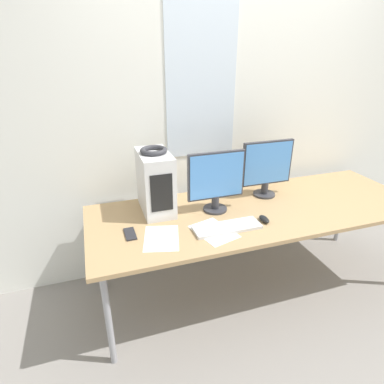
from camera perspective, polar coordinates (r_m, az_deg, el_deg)
The scene contains 12 objects.
ground_plane at distance 2.54m, azimuth 15.43°, elevation -21.88°, with size 14.00×14.00×0.00m, color gray.
wall_back at distance 2.68m, azimuth 6.91°, elevation 14.61°, with size 8.00×0.07×2.70m.
desk at distance 2.42m, azimuth 11.71°, elevation -3.63°, with size 2.45×0.87×0.72m.
pc_tower at distance 2.25m, azimuth -6.52°, elevation 1.73°, with size 0.21×0.39×0.43m.
headphones at distance 2.18m, azimuth -6.81°, elevation 7.35°, with size 0.18×0.18×0.03m.
monitor_main at distance 2.23m, azimuth 4.30°, elevation 2.11°, with size 0.41×0.17×0.44m.
monitor_right_near at distance 2.53m, azimuth 13.16°, elevation 4.32°, with size 0.41×0.17×0.44m.
keyboard at distance 2.10m, azimuth 6.28°, elevation -6.24°, with size 0.44×0.15×0.02m.
mouse at distance 2.23m, azimuth 12.71°, elevation -4.72°, with size 0.05×0.10×0.03m.
cell_phone at distance 2.07m, azimuth -10.95°, elevation -7.33°, with size 0.07×0.15×0.01m.
paper_sheet_left at distance 2.01m, azimuth -5.46°, elevation -8.15°, with size 0.28×0.34×0.00m.
paper_sheet_front at distance 2.07m, azimuth 3.89°, elevation -7.01°, with size 0.28×0.34×0.00m.
Camera 1 is at (-1.12, -1.40, 1.80)m, focal length 30.00 mm.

